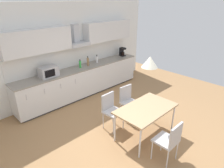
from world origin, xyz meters
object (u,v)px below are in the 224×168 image
at_px(chair_far_right, 128,99).
at_px(chair_near_left, 170,139).
at_px(dining_table, 146,110).
at_px(pendant_lamp, 150,62).
at_px(bottle_green, 80,64).
at_px(coffee_maker, 122,52).
at_px(chair_far_left, 111,108).
at_px(bottle_white, 97,59).
at_px(microwave, 48,71).
at_px(bottle_brown, 88,62).

distance_m(chair_far_right, chair_near_left, 1.68).
relative_size(dining_table, pendant_lamp, 4.18).
distance_m(bottle_green, chair_far_right, 1.97).
xyz_separation_m(coffee_maker, chair_far_right, (-1.83, -1.93, -0.55)).
height_order(dining_table, chair_far_left, chair_far_left).
bearing_deg(bottle_white, chair_far_right, -107.96).
bearing_deg(pendant_lamp, chair_near_left, -110.97).
relative_size(chair_far_right, pendant_lamp, 2.72).
xyz_separation_m(microwave, bottle_brown, (1.35, -0.01, -0.01)).
bearing_deg(bottle_white, bottle_green, -176.62).
distance_m(bottle_brown, pendant_lamp, 2.82).
relative_size(bottle_brown, chair_far_right, 0.35).
bearing_deg(dining_table, bottle_white, 71.04).
height_order(bottle_brown, pendant_lamp, pendant_lamp).
relative_size(bottle_green, dining_table, 0.20).
height_order(bottle_brown, chair_near_left, bottle_brown).
bearing_deg(bottle_white, microwave, -178.89).
relative_size(bottle_green, pendant_lamp, 0.82).
relative_size(coffee_maker, pendant_lamp, 0.94).
xyz_separation_m(dining_table, chair_near_left, (-0.30, -0.78, -0.15)).
relative_size(chair_far_right, chair_near_left, 1.00).
bearing_deg(chair_near_left, bottle_white, 70.59).
height_order(bottle_green, chair_far_left, bottle_green).
xyz_separation_m(microwave, bottle_green, (1.05, -0.01, -0.03)).
bearing_deg(coffee_maker, chair_near_left, -124.84).
relative_size(microwave, dining_table, 0.36).
height_order(bottle_green, pendant_lamp, pendant_lamp).
relative_size(bottle_white, chair_far_left, 0.30).
bearing_deg(coffee_maker, microwave, -179.49).
height_order(microwave, dining_table, microwave).
height_order(bottle_green, chair_near_left, bottle_green).
bearing_deg(chair_far_right, pendant_lamp, -111.38).
bearing_deg(coffee_maker, bottle_brown, -178.78).
bearing_deg(chair_far_left, bottle_green, 74.31).
distance_m(coffee_maker, chair_far_right, 2.72).
relative_size(bottle_green, chair_far_left, 0.30).
bearing_deg(microwave, bottle_green, -0.43).
relative_size(coffee_maker, dining_table, 0.22).
bearing_deg(chair_far_right, bottle_white, 72.04).
bearing_deg(chair_far_left, chair_near_left, -89.87).
distance_m(microwave, bottle_green, 1.05).
height_order(coffee_maker, chair_near_left, coffee_maker).
relative_size(bottle_brown, chair_near_left, 0.35).
bearing_deg(chair_far_left, bottle_brown, 66.31).
bearing_deg(chair_near_left, coffee_maker, 55.16).
xyz_separation_m(bottle_white, dining_table, (-0.94, -2.73, -0.35)).
xyz_separation_m(bottle_green, dining_table, (-0.23, -2.68, -0.36)).
xyz_separation_m(bottle_green, pendant_lamp, (-0.23, -2.68, 0.72)).
relative_size(bottle_white, pendant_lamp, 0.81).
height_order(microwave, bottle_white, microwave).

